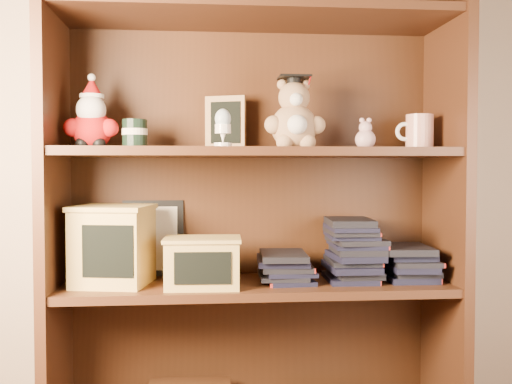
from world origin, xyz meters
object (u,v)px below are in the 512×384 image
bookcase (254,205)px  treats_box (113,245)px  grad_teddy_bear (294,120)px  teacher_mug (419,132)px

bookcase → treats_box: 0.43m
treats_box → grad_teddy_bear: bearing=-0.6°
grad_teddy_bear → treats_box: grad_teddy_bear is taller
teacher_mug → treats_box: bearing=-179.9°
bookcase → teacher_mug: bookcase is taller
grad_teddy_bear → teacher_mug: bearing=1.0°
grad_teddy_bear → treats_box: (-0.53, 0.01, -0.37)m
grad_teddy_bear → treats_box: size_ratio=0.89×
grad_teddy_bear → treats_box: 0.65m
bookcase → treats_box: (-0.42, -0.05, -0.11)m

